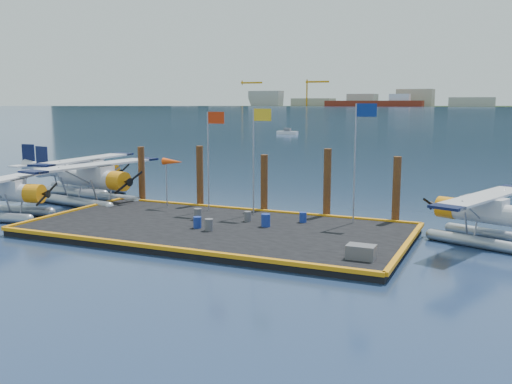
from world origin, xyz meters
TOP-DOWN VIEW (x-y plane):
  - ground at (0.00, 0.00)m, footprint 4000.00×4000.00m
  - dock at (0.00, 0.00)m, footprint 20.00×10.00m
  - dock_bumpers at (0.00, 0.00)m, footprint 20.25×10.25m
  - seaplane_a at (-13.79, -1.63)m, footprint 8.55×9.35m
  - seaplane_b at (-11.88, 4.34)m, footprint 9.76×10.68m
  - seaplane_c at (-15.64, 7.73)m, footprint 9.34×10.28m
  - seaplane_d at (13.49, 3.36)m, footprint 8.44×8.96m
  - drum_0 at (-1.78, 1.19)m, footprint 0.44×0.44m
  - drum_1 at (0.15, -1.07)m, footprint 0.44×0.44m
  - drum_2 at (2.46, 1.02)m, footprint 0.48×0.48m
  - drum_3 at (-0.72, -0.75)m, footprint 0.42×0.42m
  - drum_4 at (3.91, 2.87)m, footprint 0.40×0.40m
  - drum_5 at (1.01, 1.87)m, footprint 0.40×0.40m
  - crate at (8.61, -3.18)m, footprint 1.20×0.80m
  - flagpole_red at (-2.29, 3.80)m, footprint 1.14×0.08m
  - flagpole_yellow at (0.70, 3.80)m, footprint 1.14×0.08m
  - flagpole_blue at (6.70, 3.80)m, footprint 1.14×0.08m
  - windsock at (-5.03, 3.80)m, footprint 1.40×0.44m
  - piling_0 at (-8.50, 5.40)m, footprint 0.44×0.44m
  - piling_1 at (-4.00, 5.40)m, footprint 0.44×0.44m
  - piling_2 at (0.50, 5.40)m, footprint 0.44×0.44m
  - piling_3 at (4.50, 5.40)m, footprint 0.44×0.44m
  - piling_4 at (8.50, 5.40)m, footprint 0.44×0.44m

SIDE VIEW (x-z plane):
  - ground at x=0.00m, z-range 0.00..0.00m
  - dock at x=0.00m, z-range 0.00..0.40m
  - dock_bumpers at x=0.00m, z-range 0.40..0.58m
  - drum_5 at x=1.01m, z-range 0.40..0.96m
  - drum_4 at x=3.91m, z-range 0.40..0.96m
  - drum_3 at x=-0.72m, z-range 0.40..1.00m
  - crate at x=8.61m, z-range 0.40..1.00m
  - drum_1 at x=0.15m, z-range 0.40..1.02m
  - drum_0 at x=-1.78m, z-range 0.40..1.03m
  - drum_2 at x=2.46m, z-range 0.40..1.08m
  - seaplane_d at x=13.49m, z-range -0.21..3.02m
  - seaplane_a at x=-13.79m, z-range -0.21..3.09m
  - seaplane_c at x=-15.64m, z-range -0.24..3.43m
  - seaplane_b at x=-11.88m, z-range -0.24..3.53m
  - piling_2 at x=0.50m, z-range 0.00..3.80m
  - piling_0 at x=-8.50m, z-range 0.00..4.00m
  - piling_4 at x=8.50m, z-range 0.00..4.00m
  - piling_1 at x=-4.00m, z-range 0.00..4.20m
  - piling_3 at x=4.50m, z-range 0.00..4.30m
  - windsock at x=-5.03m, z-range 1.67..4.79m
  - flagpole_red at x=-2.29m, z-range 1.40..7.40m
  - flagpole_yellow at x=0.70m, z-range 1.41..7.61m
  - flagpole_blue at x=6.70m, z-range 1.44..7.94m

